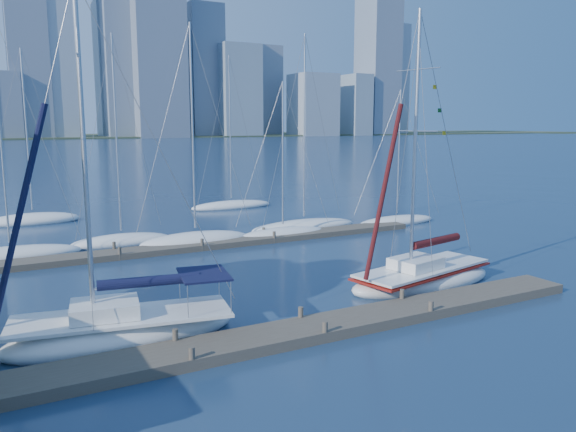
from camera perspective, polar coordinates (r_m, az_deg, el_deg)
ground at (r=21.60m, az=2.49°, el=-11.92°), size 700.00×700.00×0.00m
near_dock at (r=21.52m, az=2.49°, el=-11.43°), size 26.00×2.00×0.40m
far_dock at (r=36.31m, az=-7.64°, el=-2.85°), size 30.00×1.80×0.36m
far_shore at (r=337.56m, az=-26.45°, el=7.15°), size 800.00×100.00×1.50m
sailboat_navy at (r=21.50m, az=-16.50°, el=-9.52°), size 8.70×4.08×13.14m
sailboat_maroon at (r=28.09m, az=13.53°, el=-4.83°), size 8.54×4.28×13.42m
bg_boat_0 at (r=36.54m, az=-26.36°, el=-3.54°), size 8.10×3.29×14.57m
bg_boat_1 at (r=38.26m, az=-16.55°, el=-2.40°), size 6.78×4.48×13.66m
bg_boat_2 at (r=37.13m, az=-9.37°, el=-2.43°), size 7.74×3.76×14.36m
bg_boat_3 at (r=39.05m, az=-0.52°, el=-1.82°), size 6.88×3.77×10.92m
bg_boat_4 at (r=41.82m, az=1.64°, el=-1.02°), size 8.83×4.99×14.44m
bg_boat_5 at (r=45.02m, az=10.98°, el=-0.50°), size 7.31×3.86×10.65m
bg_boat_6 at (r=48.75m, az=-24.46°, el=-0.34°), size 7.10×2.68×13.83m
bg_boat_7 at (r=52.55m, az=-5.77°, el=1.09°), size 8.08×4.54×14.14m
skyline at (r=310.50m, az=-23.26°, el=13.98°), size 503.96×51.31×113.17m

